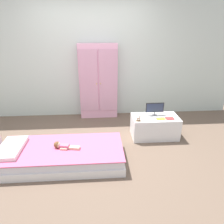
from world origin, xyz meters
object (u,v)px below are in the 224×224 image
Objects in this scene: tv_stand at (155,127)px; rocking_horse_toy at (139,119)px; book_red at (170,118)px; bed at (62,155)px; doll at (62,146)px; tv_monitor at (155,108)px; wardrobe at (98,82)px; book_yellow at (161,119)px.

rocking_horse_toy reaches higher than tv_stand.
bed is at bearing -162.57° from book_red.
doll reaches higher than bed.
book_red is (0.23, -0.10, 0.21)m from tv_stand.
tv_monitor reaches higher than rocking_horse_toy.
doll is 1.77m from tv_monitor.
wardrobe is 1.60m from book_yellow.
tv_stand is at bearing -44.70° from wardrobe.
rocking_horse_toy is (1.24, 0.52, 0.16)m from doll.
wardrobe is 1.71m from book_red.
book_red reaches higher than doll.
doll is at bearing -162.34° from book_red.
book_yellow is at bearing -58.64° from tv_stand.
doll is at bearing -156.76° from tv_stand.
tv_monitor is (1.58, 0.76, 0.25)m from doll.
bed is 1.40m from rocking_horse_toy.
doll is 1.72m from tv_stand.
rocking_horse_toy is at bearing -174.59° from book_red.
wardrobe is at bearing 134.22° from book_yellow.
tv_monitor is (1.59, 0.75, 0.42)m from bed.
tv_stand is (1.58, 0.68, -0.09)m from doll.
tv_stand is 7.88× the size of rocking_horse_toy.
bed is 2.19× the size of tv_stand.
book_red reaches higher than book_yellow.
book_red is at bearing -41.70° from wardrobe.
tv_monitor is at bearing -42.48° from wardrobe.
tv_stand reaches higher than bed.
rocking_horse_toy is at bearing 22.45° from bed.
wardrobe is 4.89× the size of tv_monitor.
doll is (0.01, -0.00, 0.17)m from bed.
wardrobe reaches higher than rocking_horse_toy.
book_red is at bearing 5.41° from rocking_horse_toy.
wardrobe reaches higher than book_yellow.
doll is at bearing -160.69° from book_yellow.
tv_stand is (1.60, 0.68, 0.08)m from bed.
tv_monitor is 0.42m from rocking_horse_toy.
tv_monitor reaches higher than doll.
tv_stand is 5.47× the size of book_yellow.
book_red is at bearing -38.02° from tv_monitor.
book_yellow reaches higher than doll.
doll is at bearing -157.19° from rocking_horse_toy.
book_yellow is at bearing 19.31° from doll.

